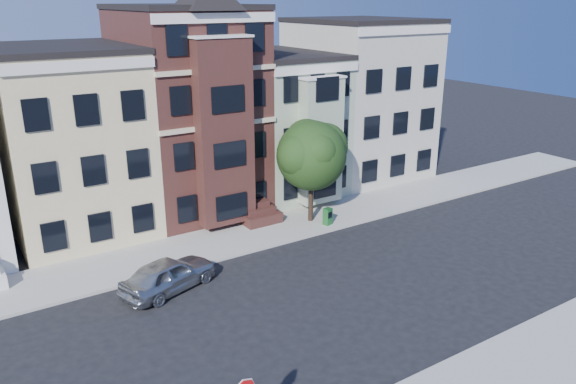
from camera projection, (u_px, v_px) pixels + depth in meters
ground at (327, 300)px, 24.75m from camera, size 120.00×120.00×0.00m
far_sidewalk at (241, 237)px, 31.07m from camera, size 60.00×4.00×0.15m
house_yellow at (71, 143)px, 31.03m from camera, size 7.00×9.00×10.00m
house_brown at (187, 112)px, 34.30m from camera, size 7.00×9.00×12.00m
house_green at (278, 124)px, 38.12m from camera, size 6.00×9.00×9.00m
house_cream at (358, 100)px, 41.40m from camera, size 8.00×9.00×11.00m
street_tree at (311, 160)px, 32.06m from camera, size 8.02×8.02×7.39m
parked_car at (169, 274)px, 25.34m from camera, size 4.95×3.18×1.57m
newspaper_box at (328, 216)px, 32.48m from camera, size 0.53×0.50×0.99m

